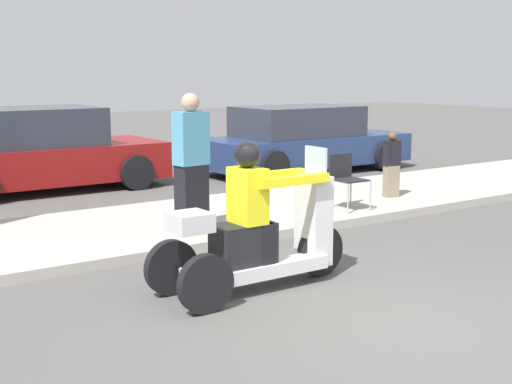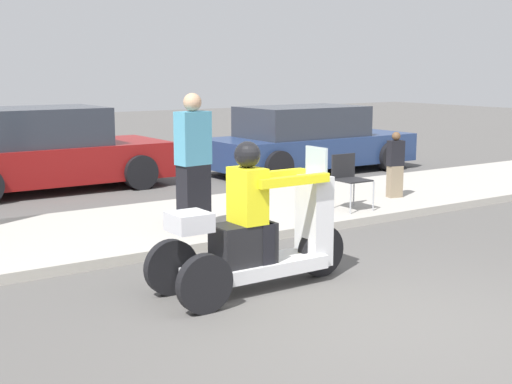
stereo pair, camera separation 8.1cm
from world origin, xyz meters
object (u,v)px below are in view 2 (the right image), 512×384
(motorcycle_trike, at_px, (257,237))
(parked_car_lot_left, at_px, (308,141))
(folding_chair_set_back, at_px, (348,176))
(spectator_end_of_line, at_px, (193,165))
(parked_car_lot_far, at_px, (44,151))
(spectator_near_curb, at_px, (395,166))

(motorcycle_trike, relative_size, parked_car_lot_left, 0.47)
(parked_car_lot_left, bearing_deg, motorcycle_trike, -131.74)
(motorcycle_trike, distance_m, folding_chair_set_back, 3.82)
(parked_car_lot_left, bearing_deg, folding_chair_set_back, -120.87)
(motorcycle_trike, xyz_separation_m, spectator_end_of_line, (0.53, 2.24, 0.44))
(parked_car_lot_far, height_order, parked_car_lot_left, parked_car_lot_far)
(spectator_near_curb, height_order, parked_car_lot_far, parked_car_lot_far)
(spectator_near_curb, height_order, folding_chair_set_back, spectator_near_curb)
(spectator_near_curb, distance_m, parked_car_lot_far, 6.29)
(spectator_end_of_line, bearing_deg, parked_car_lot_far, 94.55)
(parked_car_lot_left, bearing_deg, spectator_end_of_line, -141.58)
(motorcycle_trike, bearing_deg, parked_car_lot_left, 48.26)
(folding_chair_set_back, bearing_deg, parked_car_lot_left, 59.13)
(spectator_near_curb, bearing_deg, parked_car_lot_left, 73.18)
(spectator_near_curb, bearing_deg, spectator_end_of_line, -176.27)
(motorcycle_trike, height_order, folding_chair_set_back, motorcycle_trike)
(motorcycle_trike, relative_size, parked_car_lot_far, 0.51)
(spectator_near_curb, bearing_deg, folding_chair_set_back, -166.40)
(folding_chair_set_back, height_order, parked_car_lot_left, parked_car_lot_left)
(parked_car_lot_far, bearing_deg, spectator_near_curb, -47.08)
(parked_car_lot_far, bearing_deg, folding_chair_set_back, -58.66)
(motorcycle_trike, relative_size, spectator_end_of_line, 1.23)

